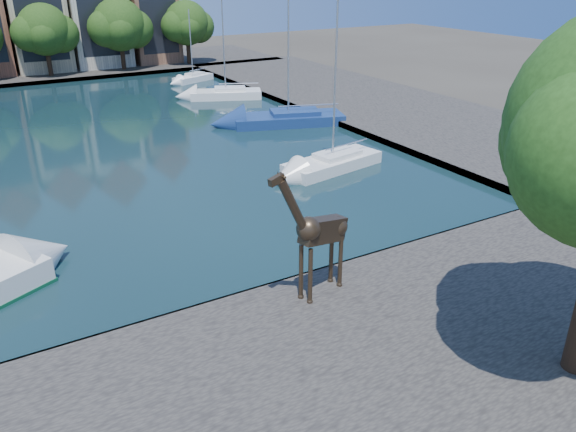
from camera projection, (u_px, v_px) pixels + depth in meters
name	position (u px, v px, depth m)	size (l,w,h in m)	color
ground	(226.00, 307.00, 20.88)	(160.00, 160.00, 0.00)	#38332B
water_basin	(86.00, 143.00, 39.79)	(38.00, 50.00, 0.08)	black
near_quay	(333.00, 423.00, 15.26)	(50.00, 14.00, 0.50)	#44403B
far_quay	(26.00, 72.00, 64.93)	(60.00, 16.00, 0.50)	#44403B
right_quay	(368.00, 101.00, 51.15)	(14.00, 52.00, 0.50)	#44403B
townhouse_east_inner	(32.00, 2.00, 62.77)	(5.94, 9.18, 15.79)	tan
townhouse_east_end	(146.00, 5.00, 68.98)	(5.44, 9.18, 14.43)	brown
far_tree_mid_east	(45.00, 31.00, 59.55)	(7.02, 5.40, 7.52)	#332114
far_tree_east	(120.00, 26.00, 63.18)	(7.54, 5.80, 7.84)	#332114
far_tree_far_east	(187.00, 24.00, 66.90)	(6.76, 5.20, 7.36)	#332114
giraffe_statue	(318.00, 232.00, 19.74)	(3.60, 1.30, 5.20)	#382A1C
sailboat_right_a	(333.00, 160.00, 34.49)	(6.87, 3.45, 10.27)	silver
sailboat_right_b	(288.00, 117.00, 44.18)	(9.09, 5.59, 12.55)	navy
sailboat_right_c	(226.00, 92.00, 52.71)	(6.93, 4.67, 10.11)	white
sailboat_right_d	(193.00, 77.00, 60.32)	(4.87, 3.28, 7.35)	white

